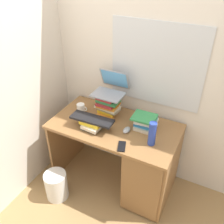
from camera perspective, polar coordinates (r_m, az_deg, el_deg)
ground_plane at (r=2.97m, az=0.51°, el=-15.01°), size 6.00×6.00×0.00m
wall_back at (r=2.49m, az=4.73°, el=11.54°), size 6.00×0.06×2.60m
wall_left at (r=2.63m, az=-16.40°, el=11.51°), size 0.05×6.00×2.60m
desk at (r=2.57m, az=6.74°, el=-11.55°), size 1.26×0.67×0.77m
book_stack_tall at (r=2.53m, az=-0.98°, el=1.60°), size 0.25×0.19×0.24m
book_stack_keyboard_riser at (r=2.40m, az=-4.56°, el=-2.76°), size 0.21×0.20×0.09m
book_stack_side at (r=2.39m, az=7.60°, el=-2.30°), size 0.24×0.21×0.14m
laptop at (r=2.49m, az=-0.29°, el=5.54°), size 0.31×0.30×0.21m
keyboard at (r=2.36m, az=-4.61°, el=-1.62°), size 0.43×0.16×0.02m
computer_mouse at (r=2.37m, az=3.36°, el=-4.14°), size 0.06×0.10×0.04m
mug at (r=2.65m, az=-7.14°, el=0.92°), size 0.12×0.08×0.09m
water_bottle at (r=2.19m, az=9.20°, el=-4.94°), size 0.07×0.07×0.23m
cell_phone at (r=2.20m, az=2.25°, el=-7.89°), size 0.11×0.15×0.01m
wastebasket at (r=2.77m, az=-12.63°, el=-16.10°), size 0.23×0.23×0.31m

